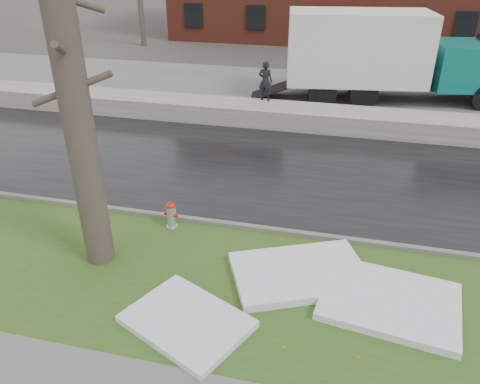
% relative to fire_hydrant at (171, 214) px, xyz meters
% --- Properties ---
extents(ground, '(120.00, 120.00, 0.00)m').
position_rel_fire_hydrant_xyz_m(ground, '(1.75, -0.60, -0.43)').
color(ground, '#47423D').
rests_on(ground, ground).
extents(verge, '(60.00, 4.50, 0.04)m').
position_rel_fire_hydrant_xyz_m(verge, '(1.75, -1.85, -0.41)').
color(verge, '#2A4617').
rests_on(verge, ground).
extents(road, '(60.00, 7.00, 0.03)m').
position_rel_fire_hydrant_xyz_m(road, '(1.75, 3.90, -0.42)').
color(road, black).
rests_on(road, ground).
extents(parking_lot, '(60.00, 9.00, 0.03)m').
position_rel_fire_hydrant_xyz_m(parking_lot, '(1.75, 12.40, -0.42)').
color(parking_lot, slate).
rests_on(parking_lot, ground).
extents(curb, '(60.00, 0.15, 0.14)m').
position_rel_fire_hydrant_xyz_m(curb, '(1.75, 0.40, -0.36)').
color(curb, slate).
rests_on(curb, ground).
extents(snowbank, '(60.00, 1.60, 0.75)m').
position_rel_fire_hydrant_xyz_m(snowbank, '(1.75, 8.10, -0.06)').
color(snowbank, '#A29E94').
rests_on(snowbank, ground).
extents(fire_hydrant, '(0.36, 0.31, 0.73)m').
position_rel_fire_hydrant_xyz_m(fire_hydrant, '(0.00, 0.00, 0.00)').
color(fire_hydrant, '#A9ABB1').
rests_on(fire_hydrant, verge).
extents(tree, '(1.53, 1.77, 7.58)m').
position_rel_fire_hydrant_xyz_m(tree, '(-1.10, -1.58, 3.42)').
color(tree, brown).
rests_on(tree, verge).
extents(box_truck, '(11.53, 4.02, 3.80)m').
position_rel_fire_hydrant_xyz_m(box_truck, '(5.22, 12.32, 1.58)').
color(box_truck, black).
rests_on(box_truck, ground).
extents(worker, '(0.61, 0.44, 1.55)m').
position_rel_fire_hydrant_xyz_m(worker, '(0.67, 8.70, 1.10)').
color(worker, black).
rests_on(worker, snowbank).
extents(snow_patch_near, '(2.87, 2.36, 0.16)m').
position_rel_fire_hydrant_xyz_m(snow_patch_near, '(5.20, -1.65, -0.31)').
color(snow_patch_near, white).
rests_on(snow_patch_near, verge).
extents(snow_patch_far, '(2.67, 2.38, 0.14)m').
position_rel_fire_hydrant_xyz_m(snow_patch_far, '(1.49, -3.10, -0.32)').
color(snow_patch_far, white).
rests_on(snow_patch_far, verge).
extents(snow_patch_side, '(3.29, 2.80, 0.18)m').
position_rel_fire_hydrant_xyz_m(snow_patch_side, '(3.37, -1.19, -0.30)').
color(snow_patch_side, white).
rests_on(snow_patch_side, verge).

